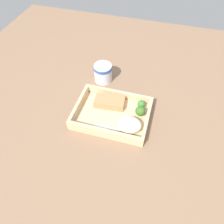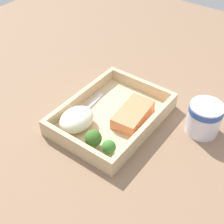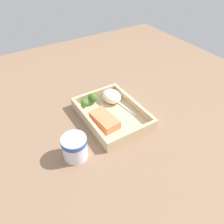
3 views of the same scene
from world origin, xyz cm
name	(u,v)px [view 1 (image 1 of 3)]	position (x,y,z in cm)	size (l,w,h in cm)	color
ground_plane	(112,118)	(0.00, 0.00, -1.00)	(160.00, 160.00, 2.00)	#82634B
takeout_tray	(112,115)	(0.00, 0.00, 0.60)	(28.59, 21.17, 1.20)	#CBB185
tray_rim	(112,112)	(0.00, 0.00, 2.78)	(28.59, 21.17, 3.16)	#CBB185
salmon_fillet	(110,102)	(-2.38, 4.71, 2.71)	(11.80, 6.26, 3.02)	#EC8052
mashed_potatoes	(129,125)	(7.86, -4.64, 3.52)	(9.08, 7.27, 4.64)	#EFE5C5
broccoli_floret_1	(140,111)	(10.52, 2.60, 3.71)	(3.87, 3.87, 4.55)	#7F9E5E
broccoli_floret_2	(141,104)	(10.13, 6.63, 3.17)	(3.16, 3.16, 3.63)	#83AA5C
fork	(116,129)	(3.41, -6.60, 1.42)	(15.89, 3.40, 0.44)	silver
paper_cup	(103,72)	(-9.82, 19.75, 4.48)	(8.05, 8.05, 8.03)	white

